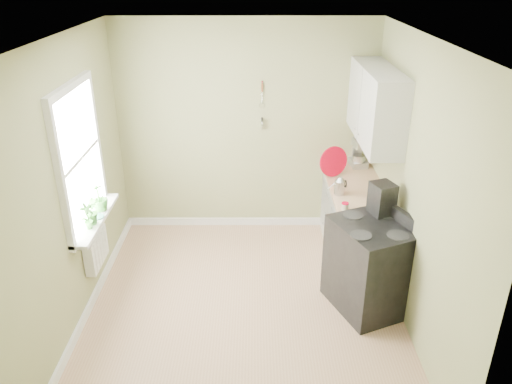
{
  "coord_description": "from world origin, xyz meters",
  "views": [
    {
      "loc": [
        0.12,
        -4.19,
        3.28
      ],
      "look_at": [
        0.12,
        0.55,
        1.07
      ],
      "focal_mm": 35.0,
      "sensor_mm": 36.0,
      "label": 1
    }
  ],
  "objects_px": {
    "stove": "(370,265)",
    "kettle": "(340,186)",
    "coffee_maker": "(382,201)",
    "stand_mixer": "(358,153)"
  },
  "relations": [
    {
      "from": "stove",
      "to": "kettle",
      "type": "xyz_separation_m",
      "value": [
        -0.23,
        0.77,
        0.53
      ]
    },
    {
      "from": "stand_mixer",
      "to": "coffee_maker",
      "type": "bearing_deg",
      "value": -91.24
    },
    {
      "from": "stand_mixer",
      "to": "kettle",
      "type": "relative_size",
      "value": 1.86
    },
    {
      "from": "stove",
      "to": "stand_mixer",
      "type": "bearing_deg",
      "value": 85.25
    },
    {
      "from": "stove",
      "to": "coffee_maker",
      "type": "xyz_separation_m",
      "value": [
        0.11,
        0.25,
        0.6
      ]
    },
    {
      "from": "coffee_maker",
      "to": "kettle",
      "type": "bearing_deg",
      "value": 122.55
    },
    {
      "from": "kettle",
      "to": "coffee_maker",
      "type": "distance_m",
      "value": 0.63
    },
    {
      "from": "kettle",
      "to": "coffee_maker",
      "type": "height_order",
      "value": "coffee_maker"
    },
    {
      "from": "stove",
      "to": "stand_mixer",
      "type": "height_order",
      "value": "stand_mixer"
    },
    {
      "from": "coffee_maker",
      "to": "stand_mixer",
      "type": "bearing_deg",
      "value": 88.76
    }
  ]
}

